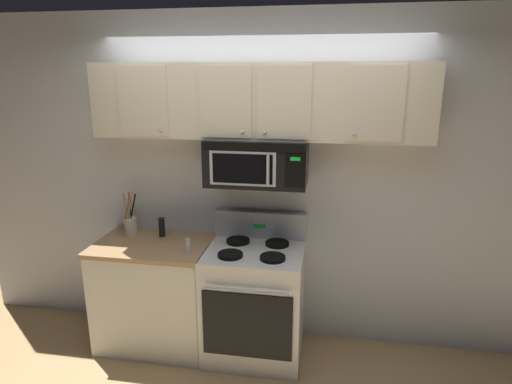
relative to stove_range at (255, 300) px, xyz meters
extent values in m
cube|color=silver|center=(0.00, 0.37, 0.88)|extent=(5.20, 0.10, 2.70)
cube|color=white|center=(0.00, 0.00, -0.02)|extent=(0.76, 0.64, 0.90)
cube|color=black|center=(0.00, -0.33, -0.03)|extent=(0.67, 0.01, 0.52)
cylinder|color=#B7BABF|center=(0.00, -0.36, 0.27)|extent=(0.61, 0.03, 0.03)
cube|color=#B7BABF|center=(0.00, 0.28, 0.54)|extent=(0.76, 0.07, 0.22)
cube|color=#19D83F|center=(0.00, 0.24, 0.54)|extent=(0.10, 0.00, 0.04)
cylinder|color=black|center=(-0.16, -0.14, 0.44)|extent=(0.19, 0.19, 0.02)
cylinder|color=black|center=(0.16, -0.14, 0.44)|extent=(0.19, 0.19, 0.02)
cylinder|color=black|center=(-0.16, 0.14, 0.44)|extent=(0.19, 0.19, 0.02)
cylinder|color=black|center=(0.16, 0.14, 0.44)|extent=(0.19, 0.19, 0.02)
cube|color=black|center=(0.00, 0.12, 1.11)|extent=(0.76, 0.39, 0.35)
cube|color=black|center=(0.00, -0.08, 1.25)|extent=(0.73, 0.01, 0.06)
cube|color=#B7BABF|center=(-0.07, -0.08, 1.09)|extent=(0.49, 0.01, 0.25)
cube|color=black|center=(-0.08, -0.08, 1.09)|extent=(0.44, 0.01, 0.22)
cube|color=black|center=(0.30, -0.08, 1.09)|extent=(0.14, 0.01, 0.25)
cube|color=#19D83F|center=(0.30, -0.08, 1.18)|extent=(0.07, 0.00, 0.03)
cylinder|color=#B7BABF|center=(0.11, -0.10, 1.09)|extent=(0.02, 0.02, 0.23)
cube|color=beige|center=(0.00, 0.15, 1.56)|extent=(2.50, 0.33, 0.55)
cube|color=beige|center=(-0.83, -0.02, 1.56)|extent=(0.38, 0.01, 0.51)
sphere|color=#B7BABF|center=(-0.70, -0.03, 1.35)|extent=(0.03, 0.03, 0.03)
cube|color=beige|center=(-0.21, -0.02, 1.56)|extent=(0.38, 0.01, 0.51)
sphere|color=#B7BABF|center=(-0.08, -0.03, 1.35)|extent=(0.03, 0.03, 0.03)
cube|color=beige|center=(0.21, -0.02, 1.56)|extent=(0.38, 0.01, 0.51)
sphere|color=#B7BABF|center=(0.08, -0.03, 1.35)|extent=(0.03, 0.03, 0.03)
cube|color=beige|center=(0.83, -0.02, 1.56)|extent=(0.38, 0.01, 0.51)
sphere|color=#B7BABF|center=(0.70, -0.03, 1.35)|extent=(0.03, 0.03, 0.03)
cube|color=white|center=(-0.84, 0.01, -0.04)|extent=(0.90, 0.62, 0.86)
cube|color=tan|center=(-0.84, 0.01, 0.41)|extent=(0.93, 0.65, 0.03)
cylinder|color=beige|center=(-1.10, 0.16, 0.50)|extent=(0.11, 0.11, 0.14)
cylinder|color=#A87A47|center=(-1.12, 0.16, 0.65)|extent=(0.08, 0.05, 0.28)
cylinder|color=black|center=(-1.07, 0.17, 0.65)|extent=(0.06, 0.07, 0.27)
cylinder|color=silver|center=(-1.10, 0.16, 0.62)|extent=(0.06, 0.02, 0.22)
cylinder|color=red|center=(-1.09, 0.17, 0.66)|extent=(0.05, 0.09, 0.30)
cylinder|color=olive|center=(-1.11, 0.13, 0.64)|extent=(0.08, 0.05, 0.26)
cylinder|color=#BCBCC1|center=(-1.10, 0.16, 0.65)|extent=(0.09, 0.06, 0.29)
cylinder|color=teal|center=(-1.10, 0.16, 0.63)|extent=(0.03, 0.05, 0.24)
cylinder|color=tan|center=(-1.11, 0.17, 0.62)|extent=(0.06, 0.06, 0.22)
cylinder|color=white|center=(-0.49, -0.14, 0.48)|extent=(0.04, 0.04, 0.10)
cylinder|color=#B7BABF|center=(-0.49, -0.14, 0.54)|extent=(0.03, 0.03, 0.02)
cylinder|color=black|center=(-0.82, 0.16, 0.51)|extent=(0.05, 0.05, 0.16)
camera|label=1|loc=(0.53, -3.07, 1.76)|focal=30.40mm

